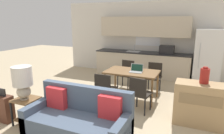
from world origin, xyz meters
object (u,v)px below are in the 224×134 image
side_table (27,107)px  vase (205,76)px  credenza (199,104)px  refrigerator (207,57)px  table_lamp (23,80)px  dining_chair_far_left (126,73)px  dining_chair_near_right (140,93)px  couch (79,119)px  laptop (136,70)px  dining_table (132,74)px  dining_chair_far_right (154,76)px  suitcase (3,108)px  dining_chair_near_left (105,88)px

side_table → vase: (3.19, 1.37, 0.65)m
credenza → vase: 0.58m
refrigerator → table_lamp: size_ratio=2.69×
table_lamp → dining_chair_far_left: size_ratio=0.79×
credenza → dining_chair_near_right: 1.22m
refrigerator → couch: refrigerator is taller
dining_chair_far_left → laptop: size_ratio=2.47×
laptop → dining_table: bearing=167.8°
credenza → dining_chair_far_right: bearing=128.0°
dining_chair_near_right → dining_table: bearing=-51.5°
credenza → dining_chair_far_left: 2.57m
dining_chair_far_left → suitcase: size_ratio=1.18×
refrigerator → dining_chair_far_left: size_ratio=2.12×
credenza → suitcase: bearing=-158.9°
laptop → suitcase: 3.14m
vase → dining_chair_far_right: (-1.25, 1.50, -0.53)m
couch → table_lamp: bearing=-178.3°
refrigerator → suitcase: size_ratio=2.50×
dining_table → vase: vase is taller
vase → table_lamp: bearing=-156.5°
dining_chair_far_left → dining_chair_near_right: 1.72m
couch → laptop: (0.43, 2.06, 0.45)m
vase → dining_chair_near_right: 1.37m
couch → side_table: size_ratio=3.41×
couch → laptop: laptop is taller
couch → dining_chair_far_left: 2.86m
side_table → suitcase: (-0.56, -0.10, -0.08)m
laptop → vase: bearing=-28.4°
credenza → vase: (0.04, 0.04, 0.58)m
refrigerator → dining_chair_far_right: size_ratio=2.12×
refrigerator → vase: (-0.15, -2.88, 0.12)m
side_table → dining_chair_near_left: size_ratio=0.64×
couch → side_table: (-1.21, -0.02, 0.01)m
suitcase → dining_chair_far_right: bearing=49.9°
side_table → table_lamp: (-0.01, -0.02, 0.56)m
laptop → suitcase: (-2.20, -2.18, -0.52)m
side_table → credenza: 3.42m
side_table → dining_chair_far_left: size_ratio=0.64×
dining_chair_near_left → dining_chair_far_right: size_ratio=1.00×
dining_chair_far_right → dining_chair_near_right: same height
dining_chair_far_right → couch: bearing=-105.9°
credenza → suitcase: credenza is taller
credenza → refrigerator: bearing=86.3°
dining_chair_near_left → dining_chair_far_right: same height
laptop → side_table: bearing=-132.2°
dining_chair_far_right → laptop: size_ratio=2.47×
dining_table → dining_chair_near_right: bearing=-59.8°
dining_chair_near_left → laptop: 0.97m
refrigerator → dining_chair_near_left: refrigerator is taller
table_lamp → dining_chair_far_right: size_ratio=0.79×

